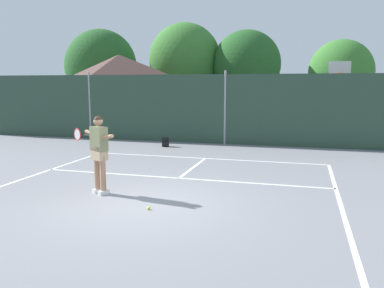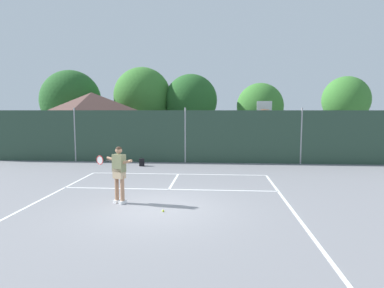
% 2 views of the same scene
% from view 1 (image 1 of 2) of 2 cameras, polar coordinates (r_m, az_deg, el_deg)
% --- Properties ---
extents(ground_plane, '(120.00, 120.00, 0.00)m').
position_cam_1_polar(ground_plane, '(8.69, -6.92, -8.68)').
color(ground_plane, gray).
extents(court_markings, '(8.30, 11.10, 0.01)m').
position_cam_1_polar(court_markings, '(9.26, -5.36, -7.53)').
color(court_markings, white).
rests_on(court_markings, ground).
extents(chainlink_fence, '(26.09, 0.09, 3.14)m').
position_cam_1_polar(chainlink_fence, '(16.98, 4.80, 5.02)').
color(chainlink_fence, '#284233').
rests_on(chainlink_fence, ground).
extents(basketball_hoop, '(0.90, 0.67, 3.55)m').
position_cam_1_polar(basketball_hoop, '(18.46, 20.47, 7.32)').
color(basketball_hoop, yellow).
rests_on(basketball_hoop, ground).
extents(clubhouse_building, '(6.08, 5.94, 4.27)m').
position_cam_1_polar(clubhouse_building, '(23.76, -10.44, 7.69)').
color(clubhouse_building, silver).
rests_on(clubhouse_building, ground).
extents(treeline_backdrop, '(27.01, 4.57, 6.53)m').
position_cam_1_polar(treeline_backdrop, '(25.88, 3.50, 11.45)').
color(treeline_backdrop, brown).
rests_on(treeline_backdrop, ground).
extents(tennis_player, '(1.36, 0.59, 1.85)m').
position_cam_1_polar(tennis_player, '(9.46, -13.37, -0.50)').
color(tennis_player, silver).
rests_on(tennis_player, ground).
extents(tennis_ball, '(0.07, 0.07, 0.07)m').
position_cam_1_polar(tennis_ball, '(8.32, -6.31, -9.23)').
color(tennis_ball, '#CCE033').
rests_on(tennis_ball, ground).
extents(backpack_black, '(0.32, 0.29, 0.46)m').
position_cam_1_polar(backpack_black, '(16.37, -3.87, 0.29)').
color(backpack_black, black).
rests_on(backpack_black, ground).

